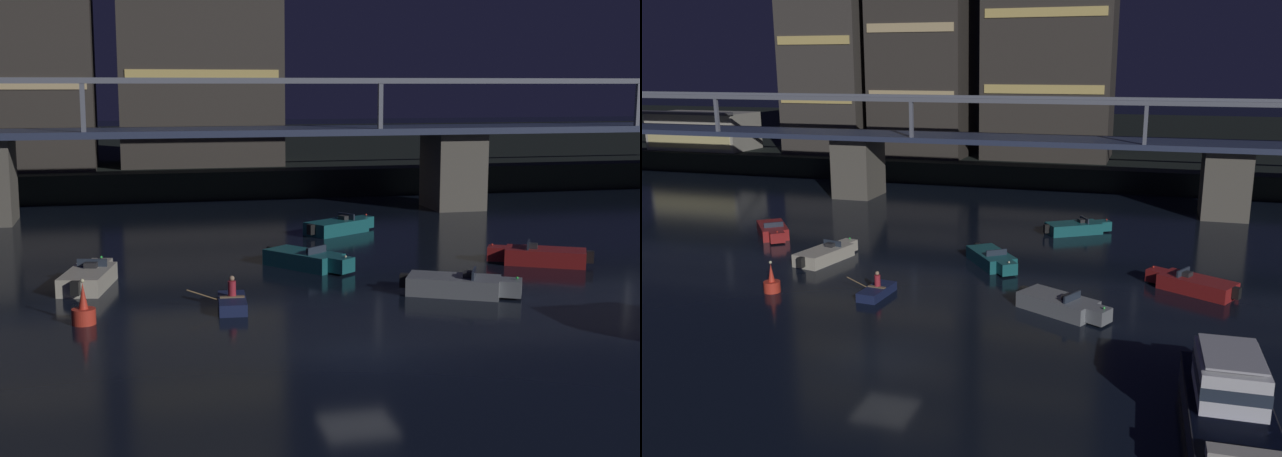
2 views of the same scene
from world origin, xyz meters
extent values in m
plane|color=black|center=(0.00, 0.00, 0.00)|extent=(400.00, 400.00, 0.00)
cube|color=black|center=(0.00, 80.71, 1.10)|extent=(240.00, 80.00, 2.20)
cube|color=#605B51|center=(-16.15, 32.71, 2.77)|extent=(3.60, 4.40, 5.55)
cube|color=#605B51|center=(16.15, 32.71, 2.77)|extent=(3.60, 4.40, 5.55)
cube|color=#2D3856|center=(0.00, 32.71, 5.78)|extent=(102.91, 6.40, 0.45)
cube|color=slate|center=(0.00, 29.81, 9.20)|extent=(102.91, 0.36, 0.36)
cube|color=slate|center=(0.00, 35.61, 9.20)|extent=(102.91, 0.36, 0.36)
cube|color=slate|center=(-29.07, 29.81, 7.60)|extent=(0.30, 0.30, 3.20)
cube|color=slate|center=(-9.69, 29.81, 7.60)|extent=(0.30, 0.30, 3.20)
cube|color=slate|center=(9.69, 29.81, 7.60)|extent=(0.30, 0.30, 3.20)
cube|color=#423D38|center=(-25.59, 49.33, 17.83)|extent=(9.33, 13.39, 31.26)
cube|color=#F2D172|center=(-25.59, 42.58, 8.45)|extent=(8.58, 0.10, 0.90)
cube|color=#F2D172|center=(-25.59, 42.58, 14.70)|extent=(8.58, 0.10, 0.90)
cube|color=beige|center=(-14.59, 42.86, 9.03)|extent=(9.55, 0.10, 0.90)
cube|color=beige|center=(-14.59, 42.86, 15.86)|extent=(9.55, 0.10, 0.90)
cube|color=#F2D172|center=(-0.80, 44.29, 9.69)|extent=(12.31, 0.10, 0.90)
cube|color=#F2D172|center=(-0.80, 44.29, 17.18)|extent=(12.31, 0.10, 0.90)
cube|color=#B2AD9E|center=(-41.97, 44.71, 4.40)|extent=(12.00, 6.00, 4.40)
cube|color=#EAD88C|center=(-41.97, 41.66, 3.96)|extent=(11.20, 0.10, 2.64)
cube|color=#4C4C51|center=(-41.97, 41.11, 6.75)|extent=(12.40, 1.60, 0.30)
cube|color=#19234C|center=(13.32, -2.68, 0.60)|extent=(2.78, 8.06, 1.20)
cube|color=#19234C|center=(13.21, 1.87, 0.68)|extent=(1.45, 1.13, 1.04)
cube|color=black|center=(13.32, -2.68, 1.15)|extent=(2.86, 8.14, 0.10)
cube|color=white|center=(13.30, -2.08, 1.90)|extent=(2.17, 3.25, 1.40)
cube|color=#283342|center=(13.30, -2.08, 1.95)|extent=(2.21, 3.29, 0.44)
cube|color=silver|center=(13.30, -2.08, 2.75)|extent=(1.95, 2.92, 0.08)
cube|color=gray|center=(6.28, 7.37, 0.40)|extent=(4.30, 3.40, 0.80)
cube|color=gray|center=(8.42, 6.26, 0.45)|extent=(1.25, 1.29, 0.70)
cube|color=#283342|center=(7.04, 6.98, 0.98)|extent=(0.71, 1.24, 0.36)
cube|color=#262628|center=(6.81, 7.09, 0.92)|extent=(0.61, 0.68, 0.24)
cube|color=black|center=(4.37, 8.36, 0.50)|extent=(0.49, 0.49, 0.60)
sphere|color=#33D84C|center=(8.64, 6.14, 0.88)|extent=(0.12, 0.12, 0.12)
cube|color=maroon|center=(13.15, 12.34, 0.40)|extent=(4.29, 3.46, 0.80)
cube|color=maroon|center=(11.04, 13.50, 0.45)|extent=(1.27, 1.30, 0.70)
cube|color=#283342|center=(12.40, 12.75, 0.98)|extent=(0.74, 1.23, 0.36)
cube|color=#262628|center=(12.62, 12.63, 0.92)|extent=(0.62, 0.68, 0.24)
cube|color=black|center=(15.03, 11.30, 0.50)|extent=(0.49, 0.49, 0.60)
sphere|color=red|center=(10.82, 13.63, 0.88)|extent=(0.12, 0.12, 0.12)
cube|color=#196066|center=(5.13, 23.67, 0.40)|extent=(4.27, 3.58, 0.80)
cube|color=#196066|center=(7.18, 24.93, 0.45)|extent=(1.28, 1.31, 0.70)
cube|color=#283342|center=(5.86, 24.11, 0.98)|extent=(0.79, 1.20, 0.36)
cube|color=#262628|center=(5.65, 23.98, 0.92)|extent=(0.63, 0.69, 0.24)
cube|color=black|center=(3.30, 22.54, 0.50)|extent=(0.50, 0.50, 0.60)
sphere|color=red|center=(7.40, 25.06, 0.88)|extent=(0.12, 0.12, 0.12)
cube|color=#196066|center=(1.14, 14.37, 0.40)|extent=(3.79, 4.21, 0.80)
cube|color=#196066|center=(2.59, 12.45, 0.45)|extent=(1.33, 1.31, 0.70)
cube|color=#283342|center=(1.65, 13.69, 0.98)|extent=(1.14, 0.89, 0.36)
cube|color=#262628|center=(1.50, 13.89, 0.92)|extent=(0.69, 0.66, 0.24)
cube|color=black|center=(-0.15, 16.09, 0.50)|extent=(0.50, 0.50, 0.60)
sphere|color=beige|center=(2.74, 12.25, 0.88)|extent=(0.12, 0.12, 0.12)
cube|color=beige|center=(-9.12, 12.12, 0.40)|extent=(2.57, 4.20, 0.80)
cube|color=beige|center=(-8.62, 14.47, 0.45)|extent=(1.15, 1.09, 0.70)
cube|color=#283342|center=(-8.94, 12.95, 0.98)|extent=(1.34, 0.38, 0.36)
cube|color=#262628|center=(-8.99, 12.71, 0.92)|extent=(0.63, 0.51, 0.24)
cube|color=black|center=(-9.56, 10.01, 0.50)|extent=(0.43, 0.43, 0.60)
sphere|color=#33D84C|center=(-8.57, 14.72, 0.88)|extent=(0.12, 0.12, 0.12)
cube|color=maroon|center=(-15.81, 17.00, 0.40)|extent=(3.86, 4.17, 0.80)
cube|color=maroon|center=(-14.30, 15.14, 0.45)|extent=(1.34, 1.32, 0.70)
cube|color=#283342|center=(-15.28, 16.34, 0.98)|extent=(1.11, 0.93, 0.36)
cube|color=#262628|center=(-15.44, 16.54, 0.92)|extent=(0.69, 0.66, 0.24)
cube|color=black|center=(-17.17, 18.68, 0.50)|extent=(0.51, 0.51, 0.60)
sphere|color=red|center=(-14.14, 14.94, 0.88)|extent=(0.12, 0.12, 0.12)
cylinder|color=red|center=(-9.08, 6.04, 0.30)|extent=(0.90, 0.90, 0.60)
cone|color=red|center=(-9.08, 6.04, 1.10)|extent=(0.36, 0.36, 1.00)
sphere|color=#F2EAB2|center=(-9.08, 6.04, 1.68)|extent=(0.16, 0.16, 0.16)
cube|color=#19234C|center=(-3.34, 7.01, 0.24)|extent=(1.32, 2.68, 0.48)
cube|color=#7F6647|center=(-3.34, 7.01, 0.51)|extent=(1.00, 0.28, 0.06)
cylinder|color=#B22633|center=(-3.33, 7.11, 0.84)|extent=(0.32, 0.32, 0.60)
sphere|color=tan|center=(-3.33, 7.11, 1.25)|extent=(0.22, 0.22, 0.22)
cylinder|color=olive|center=(-4.38, 7.10, 0.58)|extent=(1.52, 0.18, 0.59)
camera|label=1|loc=(-7.52, -27.08, 8.93)|focal=49.03mm
camera|label=2|loc=(10.34, -23.93, 11.95)|focal=37.14mm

